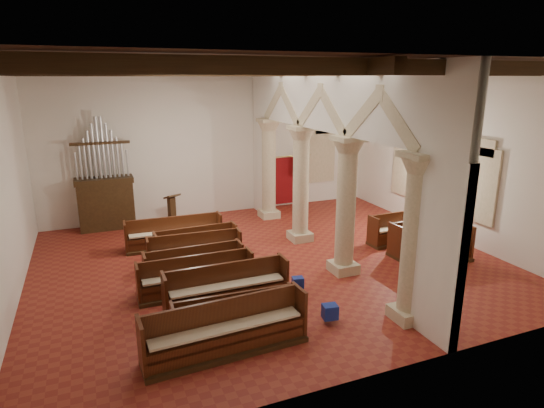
% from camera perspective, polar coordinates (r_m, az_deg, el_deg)
% --- Properties ---
extents(floor, '(14.00, 14.00, 0.00)m').
position_cam_1_polar(floor, '(14.45, -0.39, -7.34)').
color(floor, maroon).
rests_on(floor, ground).
extents(ceiling, '(14.00, 14.00, 0.00)m').
position_cam_1_polar(ceiling, '(13.31, -0.44, 17.18)').
color(ceiling, black).
rests_on(ceiling, wall_back).
extents(wall_back, '(14.00, 0.02, 6.00)m').
position_cam_1_polar(wall_back, '(19.19, -7.13, 7.59)').
color(wall_back, silver).
rests_on(wall_back, floor).
extents(wall_front, '(14.00, 0.02, 6.00)m').
position_cam_1_polar(wall_front, '(8.46, 14.84, -3.05)').
color(wall_front, silver).
rests_on(wall_front, floor).
extents(wall_left, '(0.02, 12.00, 6.00)m').
position_cam_1_polar(wall_left, '(12.81, -30.94, 1.49)').
color(wall_left, silver).
rests_on(wall_left, floor).
extents(wall_right, '(0.02, 12.00, 6.00)m').
position_cam_1_polar(wall_right, '(17.38, 21.68, 5.79)').
color(wall_right, silver).
rests_on(wall_right, floor).
extents(ceiling_beams, '(13.80, 11.80, 0.30)m').
position_cam_1_polar(ceiling_beams, '(13.31, -0.44, 16.41)').
color(ceiling_beams, '#3B2712').
rests_on(ceiling_beams, wall_back).
extents(arcade, '(0.90, 11.90, 6.00)m').
position_cam_1_polar(arcade, '(14.22, 6.38, 7.14)').
color(arcade, beige).
rests_on(arcade, floor).
extents(window_right_a, '(0.03, 1.00, 2.20)m').
position_cam_1_polar(window_right_a, '(16.48, 24.90, 2.11)').
color(window_right_a, '#2F6A4E').
rests_on(window_right_a, wall_right).
extents(window_right_b, '(0.03, 1.00, 2.20)m').
position_cam_1_polar(window_right_b, '(19.35, 16.34, 4.75)').
color(window_right_b, '#2F6A4E').
rests_on(window_right_b, wall_right).
extents(window_back, '(1.00, 0.03, 2.20)m').
position_cam_1_polar(window_back, '(21.13, 6.22, 6.16)').
color(window_back, '#2F6A4E').
rests_on(window_back, wall_back).
extents(pipe_organ, '(2.10, 0.85, 4.40)m').
position_cam_1_polar(pipe_organ, '(18.37, -20.20, 1.20)').
color(pipe_organ, '#3B2712').
rests_on(pipe_organ, floor).
extents(lectern, '(0.66, 0.70, 1.34)m').
position_cam_1_polar(lectern, '(18.06, -12.43, -1.11)').
color(lectern, '#3E2713').
rests_on(lectern, floor).
extents(dossal_curtain, '(1.80, 0.07, 2.17)m').
position_cam_1_polar(dossal_curtain, '(20.62, 2.54, 3.07)').
color(dossal_curtain, maroon).
rests_on(dossal_curtain, floor).
extents(processional_banner, '(0.56, 0.71, 2.44)m').
position_cam_1_polar(processional_banner, '(20.43, 3.65, 1.90)').
color(processional_banner, '#3B2712').
rests_on(processional_banner, floor).
extents(hymnal_box_a, '(0.39, 0.33, 0.35)m').
position_cam_1_polar(hymnal_box_a, '(11.15, 7.28, -13.25)').
color(hymnal_box_a, '#152495').
rests_on(hymnal_box_a, floor).
extents(hymnal_box_b, '(0.34, 0.29, 0.30)m').
position_cam_1_polar(hymnal_box_b, '(12.56, 3.26, -9.80)').
color(hymnal_box_b, navy).
rests_on(hymnal_box_b, floor).
extents(hymnal_box_c, '(0.36, 0.33, 0.29)m').
position_cam_1_polar(hymnal_box_c, '(12.59, -5.14, -9.79)').
color(hymnal_box_c, navy).
rests_on(hymnal_box_c, floor).
extents(tube_heater_a, '(1.14, 0.20, 0.11)m').
position_cam_1_polar(tube_heater_a, '(10.47, -7.59, -16.07)').
color(tube_heater_a, silver).
rests_on(tube_heater_a, floor).
extents(tube_heater_b, '(0.86, 0.40, 0.09)m').
position_cam_1_polar(tube_heater_b, '(10.99, -8.42, -14.44)').
color(tube_heater_b, white).
rests_on(tube_heater_b, floor).
extents(nave_pew_0, '(3.57, 0.94, 1.15)m').
position_cam_1_polar(nave_pew_0, '(9.99, -5.74, -16.21)').
color(nave_pew_0, '#3B2712').
rests_on(nave_pew_0, floor).
extents(nave_pew_1, '(2.84, 0.75, 0.96)m').
position_cam_1_polar(nave_pew_1, '(10.59, -4.60, -14.57)').
color(nave_pew_1, '#3B2712').
rests_on(nave_pew_1, floor).
extents(nave_pew_2, '(3.16, 0.75, 1.11)m').
position_cam_1_polar(nave_pew_2, '(11.76, -5.64, -11.07)').
color(nave_pew_2, '#3B2712').
rests_on(nave_pew_2, floor).
extents(nave_pew_3, '(3.10, 0.74, 1.04)m').
position_cam_1_polar(nave_pew_3, '(12.54, -9.46, -9.58)').
color(nave_pew_3, '#3B2712').
rests_on(nave_pew_3, floor).
extents(nave_pew_4, '(2.78, 0.72, 1.04)m').
position_cam_1_polar(nave_pew_4, '(13.17, -9.68, -8.32)').
color(nave_pew_4, '#3B2712').
rests_on(nave_pew_4, floor).
extents(nave_pew_5, '(2.92, 0.84, 0.99)m').
position_cam_1_polar(nave_pew_5, '(14.38, -9.61, -6.28)').
color(nave_pew_5, '#3B2712').
rests_on(nave_pew_5, floor).
extents(nave_pew_6, '(2.69, 0.75, 0.98)m').
position_cam_1_polar(nave_pew_6, '(14.98, -9.45, -5.38)').
color(nave_pew_6, '#3B2712').
rests_on(nave_pew_6, floor).
extents(nave_pew_7, '(3.27, 0.80, 1.05)m').
position_cam_1_polar(nave_pew_7, '(15.96, -12.14, -4.12)').
color(nave_pew_7, '#3B2712').
rests_on(nave_pew_7, floor).
extents(aisle_pew_0, '(2.24, 0.86, 1.13)m').
position_cam_1_polar(aisle_pew_0, '(15.25, 20.17, -5.55)').
color(aisle_pew_0, '#3B2712').
rests_on(aisle_pew_0, floor).
extents(aisle_pew_1, '(1.93, 0.85, 1.14)m').
position_cam_1_polar(aisle_pew_1, '(15.70, 17.71, -4.69)').
color(aisle_pew_1, '#3B2712').
rests_on(aisle_pew_1, floor).
extents(aisle_pew_2, '(1.90, 0.79, 1.08)m').
position_cam_1_polar(aisle_pew_2, '(16.49, 15.07, -3.58)').
color(aisle_pew_2, '#3B2712').
rests_on(aisle_pew_2, floor).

